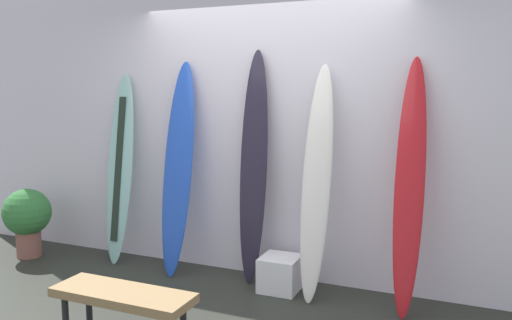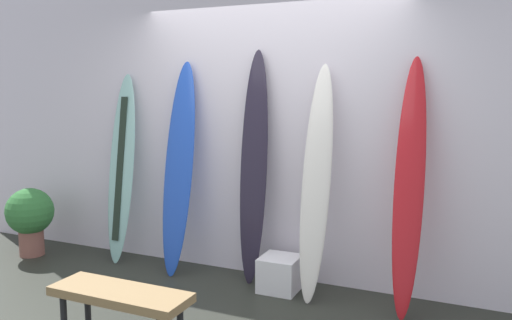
{
  "view_description": "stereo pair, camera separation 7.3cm",
  "coord_description": "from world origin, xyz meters",
  "px_view_note": "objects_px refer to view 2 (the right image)",
  "views": [
    {
      "loc": [
        1.77,
        -3.19,
        1.76
      ],
      "look_at": [
        -0.01,
        0.95,
        1.13
      ],
      "focal_mm": 36.42,
      "sensor_mm": 36.0,
      "label": 1
    },
    {
      "loc": [
        1.84,
        -3.16,
        1.76
      ],
      "look_at": [
        -0.01,
        0.95,
        1.13
      ],
      "focal_mm": 36.42,
      "sensor_mm": 36.0,
      "label": 2
    }
  ],
  "objects_px": {
    "surfboard_ivory": "(316,182)",
    "surfboard_seafoam": "(121,170)",
    "bench": "(120,299)",
    "display_block_left": "(280,274)",
    "surfboard_crimson": "(409,188)",
    "surfboard_cobalt": "(179,170)",
    "potted_plant": "(30,215)",
    "surfboard_charcoal": "(254,170)"
  },
  "relations": [
    {
      "from": "surfboard_ivory",
      "to": "surfboard_seafoam",
      "type": "bearing_deg",
      "value": 177.71
    },
    {
      "from": "surfboard_ivory",
      "to": "bench",
      "type": "distance_m",
      "value": 1.81
    },
    {
      "from": "display_block_left",
      "to": "bench",
      "type": "distance_m",
      "value": 1.58
    },
    {
      "from": "surfboard_crimson",
      "to": "bench",
      "type": "bearing_deg",
      "value": -137.4
    },
    {
      "from": "surfboard_cobalt",
      "to": "potted_plant",
      "type": "relative_size",
      "value": 2.8
    },
    {
      "from": "surfboard_cobalt",
      "to": "potted_plant",
      "type": "xyz_separation_m",
      "value": [
        -1.7,
        -0.24,
        -0.56
      ]
    },
    {
      "from": "bench",
      "to": "display_block_left",
      "type": "bearing_deg",
      "value": 69.14
    },
    {
      "from": "surfboard_crimson",
      "to": "surfboard_ivory",
      "type": "bearing_deg",
      "value": -179.53
    },
    {
      "from": "surfboard_charcoal",
      "to": "surfboard_ivory",
      "type": "xyz_separation_m",
      "value": [
        0.62,
        -0.11,
        -0.05
      ]
    },
    {
      "from": "surfboard_seafoam",
      "to": "surfboard_cobalt",
      "type": "relative_size",
      "value": 0.94
    },
    {
      "from": "surfboard_seafoam",
      "to": "bench",
      "type": "xyz_separation_m",
      "value": [
        1.21,
        -1.56,
        -0.55
      ]
    },
    {
      "from": "display_block_left",
      "to": "potted_plant",
      "type": "xyz_separation_m",
      "value": [
        -2.75,
        -0.18,
        0.28
      ]
    },
    {
      "from": "surfboard_ivory",
      "to": "bench",
      "type": "height_order",
      "value": "surfboard_ivory"
    },
    {
      "from": "potted_plant",
      "to": "surfboard_ivory",
      "type": "bearing_deg",
      "value": 3.74
    },
    {
      "from": "surfboard_crimson",
      "to": "potted_plant",
      "type": "bearing_deg",
      "value": -176.9
    },
    {
      "from": "surfboard_seafoam",
      "to": "bench",
      "type": "distance_m",
      "value": 2.05
    },
    {
      "from": "surfboard_seafoam",
      "to": "surfboard_crimson",
      "type": "height_order",
      "value": "surfboard_crimson"
    },
    {
      "from": "surfboard_seafoam",
      "to": "surfboard_cobalt",
      "type": "height_order",
      "value": "surfboard_cobalt"
    },
    {
      "from": "surfboard_seafoam",
      "to": "surfboard_crimson",
      "type": "relative_size",
      "value": 0.94
    },
    {
      "from": "bench",
      "to": "surfboard_ivory",
      "type": "bearing_deg",
      "value": 59.6
    },
    {
      "from": "surfboard_cobalt",
      "to": "surfboard_crimson",
      "type": "relative_size",
      "value": 1.0
    },
    {
      "from": "surfboard_charcoal",
      "to": "bench",
      "type": "xyz_separation_m",
      "value": [
        -0.24,
        -1.59,
        -0.64
      ]
    },
    {
      "from": "surfboard_seafoam",
      "to": "potted_plant",
      "type": "bearing_deg",
      "value": -164.01
    },
    {
      "from": "surfboard_charcoal",
      "to": "surfboard_crimson",
      "type": "bearing_deg",
      "value": -4.39
    },
    {
      "from": "surfboard_ivory",
      "to": "potted_plant",
      "type": "bearing_deg",
      "value": -176.26
    },
    {
      "from": "display_block_left",
      "to": "surfboard_charcoal",
      "type": "bearing_deg",
      "value": 157.09
    },
    {
      "from": "surfboard_charcoal",
      "to": "surfboard_crimson",
      "type": "xyz_separation_m",
      "value": [
        1.37,
        -0.11,
        -0.04
      ]
    },
    {
      "from": "surfboard_cobalt",
      "to": "surfboard_ivory",
      "type": "distance_m",
      "value": 1.37
    },
    {
      "from": "surfboard_cobalt",
      "to": "surfboard_charcoal",
      "type": "xyz_separation_m",
      "value": [
        0.75,
        0.07,
        0.04
      ]
    },
    {
      "from": "surfboard_charcoal",
      "to": "bench",
      "type": "relative_size",
      "value": 2.17
    },
    {
      "from": "surfboard_cobalt",
      "to": "display_block_left",
      "type": "xyz_separation_m",
      "value": [
        1.06,
        -0.06,
        -0.84
      ]
    },
    {
      "from": "surfboard_cobalt",
      "to": "surfboard_seafoam",
      "type": "bearing_deg",
      "value": 176.47
    },
    {
      "from": "surfboard_cobalt",
      "to": "bench",
      "type": "bearing_deg",
      "value": -71.67
    },
    {
      "from": "surfboard_seafoam",
      "to": "surfboard_cobalt",
      "type": "distance_m",
      "value": 0.71
    },
    {
      "from": "surfboard_seafoam",
      "to": "potted_plant",
      "type": "relative_size",
      "value": 2.65
    },
    {
      "from": "surfboard_charcoal",
      "to": "surfboard_seafoam",
      "type": "bearing_deg",
      "value": -178.89
    },
    {
      "from": "surfboard_charcoal",
      "to": "potted_plant",
      "type": "distance_m",
      "value": 2.53
    },
    {
      "from": "surfboard_seafoam",
      "to": "potted_plant",
      "type": "xyz_separation_m",
      "value": [
        -0.99,
        -0.28,
        -0.51
      ]
    },
    {
      "from": "surfboard_crimson",
      "to": "display_block_left",
      "type": "relative_size",
      "value": 6.05
    },
    {
      "from": "surfboard_charcoal",
      "to": "bench",
      "type": "bearing_deg",
      "value": -98.73
    },
    {
      "from": "surfboard_crimson",
      "to": "potted_plant",
      "type": "height_order",
      "value": "surfboard_crimson"
    },
    {
      "from": "surfboard_seafoam",
      "to": "surfboard_charcoal",
      "type": "height_order",
      "value": "surfboard_charcoal"
    }
  ]
}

